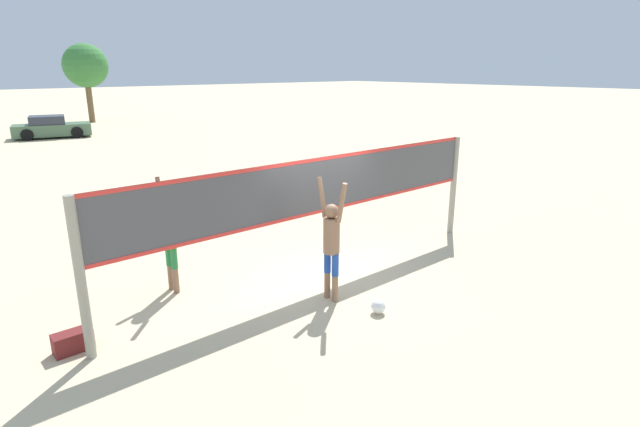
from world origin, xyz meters
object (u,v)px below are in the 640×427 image
player_blocker (169,234)px  parked_car_near (51,128)px  volleyball (378,307)px  tree_left_cluster (85,66)px  player_spiker (331,238)px  gear_bag (73,342)px  volleyball_net (320,196)px

player_blocker → parked_car_near: bearing=171.2°
volleyball → tree_left_cluster: size_ratio=0.04×
player_blocker → player_spiker: bearing=42.2°
player_spiker → gear_bag: player_spiker is taller
player_spiker → tree_left_cluster: tree_left_cluster is taller
gear_bag → parked_car_near: bearing=77.1°
player_spiker → player_blocker: 2.86m
player_blocker → tree_left_cluster: tree_left_cluster is taller
volleyball → tree_left_cluster: 34.70m
volleyball → volleyball_net: bearing=82.6°
parked_car_near → tree_left_cluster: tree_left_cluster is taller
volleyball_net → volleyball: bearing=-97.4°
volleyball → player_blocker: bearing=125.8°
volleyball → tree_left_cluster: tree_left_cluster is taller
gear_bag → tree_left_cluster: tree_left_cluster is taller
player_blocker → parked_car_near: player_blocker is taller
volleyball_net → player_spiker: 1.08m
tree_left_cluster → gear_bag: bearing=-107.5°
player_blocker → gear_bag: bearing=-64.2°
player_blocker → tree_left_cluster: 32.13m
volleyball → gear_bag: bearing=153.5°
player_spiker → player_blocker: size_ratio=1.03×
player_blocker → volleyball: (2.17, -3.01, -0.97)m
volleyball_net → player_spiker: volleyball_net is taller
parked_car_near → tree_left_cluster: (4.40, 7.16, 3.39)m
volleyball_net → tree_left_cluster: 32.83m
player_spiker → player_blocker: (-1.93, 2.12, -0.04)m
player_blocker → gear_bag: size_ratio=3.93×
player_blocker → parked_car_near: size_ratio=0.48×
volleyball_net → parked_car_near: volleyball_net is taller
player_spiker → parked_car_near: size_ratio=0.50×
player_blocker → tree_left_cluster: size_ratio=0.37×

